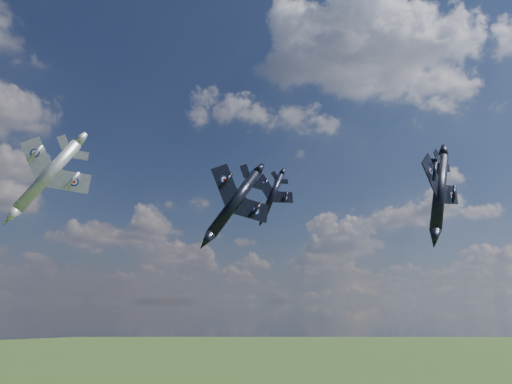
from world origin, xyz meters
TOP-DOWN VIEW (x-y plane):
  - jet_lead_navy at (3.74, 5.43)m, footprint 11.43×15.31m
  - jet_right_navy at (30.88, -5.80)m, footprint 14.67×18.28m
  - jet_high_navy at (26.69, 26.06)m, footprint 11.59×14.25m
  - jet_left_silver at (-14.97, 19.43)m, footprint 15.69×17.97m

SIDE VIEW (x-z plane):
  - jet_lead_navy at x=3.74m, z-range 76.56..85.14m
  - jet_right_navy at x=30.88m, z-range 80.11..87.65m
  - jet_left_silver at x=-14.97m, z-range 79.91..88.62m
  - jet_high_navy at x=26.69m, z-range 85.09..91.32m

